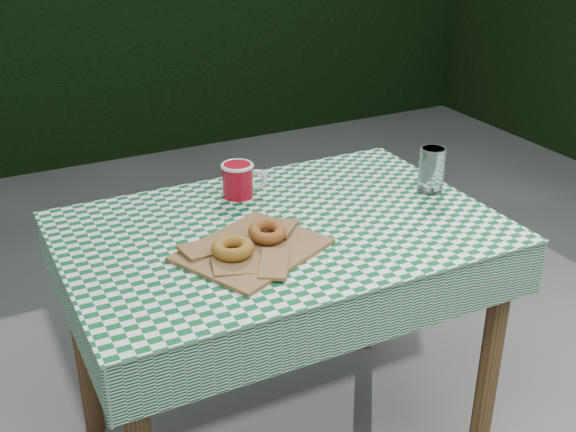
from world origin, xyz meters
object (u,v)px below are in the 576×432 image
object	(u,v)px
paper_bag	(252,249)
drinking_glass	(431,170)
table	(281,343)
coffee_mug	(238,180)

from	to	relation	value
paper_bag	drinking_glass	distance (m)	0.64
table	drinking_glass	bearing A→B (deg)	0.91
paper_bag	coffee_mug	xyz separation A→B (m)	(0.10, 0.33, 0.04)
table	coffee_mug	size ratio (longest dim) A/B	6.40
paper_bag	drinking_glass	bearing A→B (deg)	9.59
coffee_mug	drinking_glass	xyz separation A→B (m)	(0.52, -0.23, 0.02)
table	paper_bag	world-z (taller)	paper_bag
paper_bag	drinking_glass	world-z (taller)	drinking_glass
drinking_glass	paper_bag	bearing A→B (deg)	-170.41
paper_bag	coffee_mug	size ratio (longest dim) A/B	1.90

